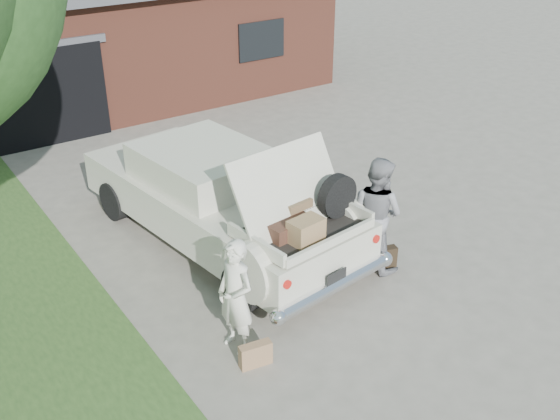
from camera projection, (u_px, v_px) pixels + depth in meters
ground at (302, 289)px, 10.00m from camera, size 90.00×90.00×0.00m
house at (85, 30)px, 18.04m from camera, size 12.80×7.80×3.30m
sedan at (219, 197)px, 10.91m from camera, size 2.80×5.78×2.17m
woman_left at (236, 297)px, 8.42m from camera, size 0.49×0.65×1.62m
woman_right at (376, 214)px, 10.16m from camera, size 0.90×1.05×1.87m
suitcase_left at (256, 355)px, 8.41m from camera, size 0.45×0.20×0.33m
suitcase_right at (382, 258)px, 10.43m from camera, size 0.49×0.27×0.36m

